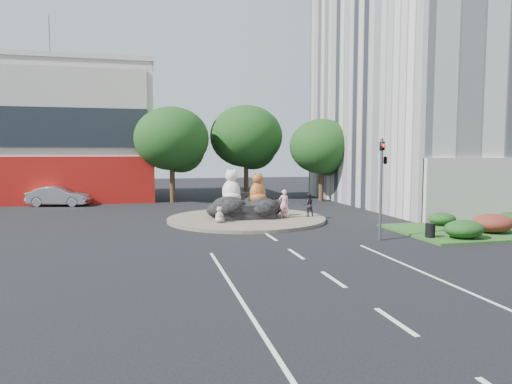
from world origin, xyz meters
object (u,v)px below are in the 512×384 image
parked_car (59,196)px  pedestrian_dark (308,205)px  litter_bin (430,230)px  kitten_white (285,211)px  cat_tabby (258,187)px  kitten_calico (220,214)px  cat_white (231,186)px  pedestrian_pink (284,204)px

parked_car → pedestrian_dark: bearing=-111.5°
pedestrian_dark → parked_car: bearing=-33.2°
parked_car → litter_bin: 28.53m
pedestrian_dark → litter_bin: (3.50, -7.98, -0.47)m
kitten_white → cat_tabby: bearing=140.5°
kitten_white → litter_bin: kitten_white is taller
kitten_calico → parked_car: size_ratio=0.21×
cat_white → parked_car: cat_white is taller
kitten_white → parked_car: 19.48m
pedestrian_dark → parked_car: 20.76m
pedestrian_dark → parked_car: (-17.12, 11.74, -0.15)m
kitten_white → pedestrian_pink: size_ratio=0.43×
kitten_white → pedestrian_pink: (-0.18, -0.34, 0.51)m
pedestrian_pink → parked_car: pedestrian_pink is taller
pedestrian_pink → litter_bin: 9.29m
kitten_calico → parked_car: bearing=165.7°
pedestrian_pink → pedestrian_dark: bearing=-169.8°
parked_car → litter_bin: bearing=-120.8°
kitten_calico → pedestrian_pink: 4.36m
pedestrian_pink → litter_bin: size_ratio=2.53×
pedestrian_dark → kitten_calico: bearing=13.4°
cat_tabby → litter_bin: bearing=-69.7°
pedestrian_dark → litter_bin: bearing=114.9°
kitten_white → pedestrian_pink: pedestrian_pink is taller
pedestrian_pink → parked_car: bearing=-39.2°
kitten_calico → pedestrian_pink: bearing=47.7°
cat_white → pedestrian_pink: size_ratio=1.26×
cat_tabby → litter_bin: cat_tabby is taller
cat_white → litter_bin: bearing=-16.7°
kitten_calico → pedestrian_dark: 6.14m
cat_tabby → kitten_calico: 3.40m
cat_tabby → pedestrian_dark: (3.32, -0.25, -1.17)m
cat_white → pedestrian_pink: bearing=12.2°
pedestrian_dark → litter_bin: 8.73m
pedestrian_pink → parked_car: 19.55m
cat_tabby → pedestrian_pink: bearing=-40.3°
cat_white → parked_car: (-12.17, 11.14, -1.43)m
kitten_white → parked_car: (-15.54, 11.74, 0.20)m
pedestrian_dark → parked_car: size_ratio=0.31×
pedestrian_dark → kitten_white: bearing=1.4°
pedestrian_dark → litter_bin: pedestrian_dark is taller
kitten_calico → pedestrian_pink: (4.24, 0.94, 0.40)m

